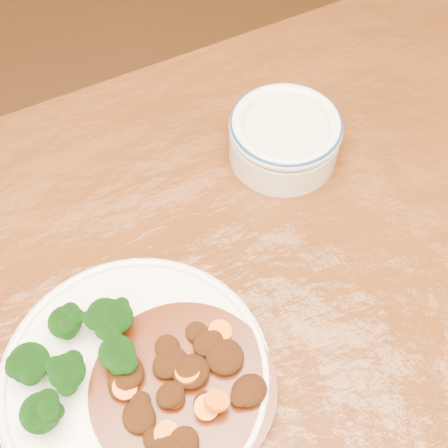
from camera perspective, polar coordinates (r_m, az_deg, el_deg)
dinner_plate at (r=0.59m, az=-8.14°, el=-13.74°), size 0.25×0.25×0.02m
broccoli_florets at (r=0.57m, az=-13.44°, el=-11.32°), size 0.13×0.10×0.04m
mince_stew at (r=0.57m, az=-3.91°, el=-14.83°), size 0.17×0.17×0.03m
dip_bowl at (r=0.70m, az=5.56°, el=7.99°), size 0.13×0.13×0.06m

